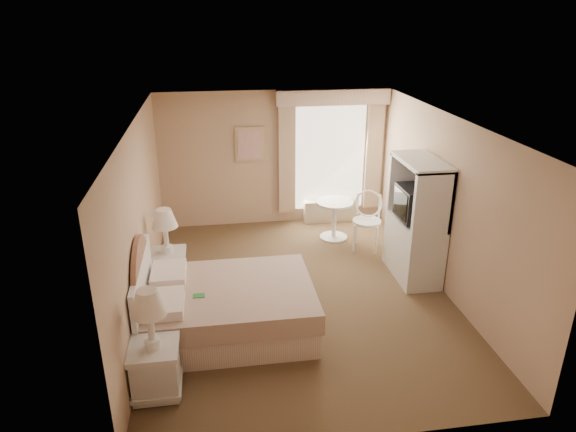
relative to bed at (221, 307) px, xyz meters
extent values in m
cube|color=brown|center=(1.12, 0.75, -0.35)|extent=(4.20, 5.50, 0.01)
cube|color=silver|center=(1.12, 0.75, 2.15)|extent=(4.20, 5.50, 0.01)
cube|color=#CDA889|center=(1.12, 3.50, 0.90)|extent=(4.20, 0.01, 2.50)
cube|color=#CDA889|center=(1.12, -2.00, 0.90)|extent=(4.20, 0.01, 2.50)
cube|color=#CDA889|center=(-0.98, 0.75, 0.90)|extent=(0.01, 5.50, 2.50)
cube|color=#CDA889|center=(3.22, 0.75, 0.90)|extent=(0.01, 5.50, 2.50)
cube|color=white|center=(2.17, 3.47, 0.90)|extent=(1.30, 0.02, 2.00)
cube|color=tan|center=(1.34, 3.42, 0.90)|extent=(0.30, 0.08, 2.05)
cube|color=tan|center=(3.00, 3.42, 0.90)|extent=(0.30, 0.08, 2.05)
cube|color=tan|center=(2.17, 3.38, 2.02)|extent=(2.05, 0.20, 0.28)
cube|color=beige|center=(2.17, 3.38, -0.14)|extent=(1.00, 0.22, 0.42)
cube|color=tan|center=(0.67, 3.47, 1.20)|extent=(0.52, 0.03, 0.62)
cube|color=beige|center=(0.67, 3.45, 1.20)|extent=(0.42, 0.02, 0.52)
cube|color=tan|center=(0.12, 0.00, -0.17)|extent=(2.01, 1.53, 0.34)
cube|color=#C3A392|center=(0.12, 0.00, 0.13)|extent=(2.07, 1.59, 0.27)
cube|color=white|center=(-0.64, -0.36, 0.32)|extent=(0.43, 0.59, 0.13)
cube|color=white|center=(-0.64, 0.36, 0.32)|extent=(0.43, 0.59, 0.13)
cube|color=#258938|center=(-0.26, -0.14, 0.27)|extent=(0.14, 0.10, 0.01)
cube|color=white|center=(-0.93, 0.00, 0.18)|extent=(0.06, 1.63, 1.05)
cylinder|color=#A67258|center=(-0.93, 0.00, 0.28)|extent=(0.05, 1.44, 1.44)
cube|color=silver|center=(-0.72, -1.06, -0.07)|extent=(0.47, 0.47, 0.51)
cube|color=silver|center=(-0.72, -1.06, 0.22)|extent=(0.51, 0.51, 0.06)
cube|color=silver|center=(-0.72, -1.06, -0.24)|extent=(0.51, 0.51, 0.05)
cylinder|color=white|center=(-0.72, -1.06, 0.30)|extent=(0.16, 0.16, 0.10)
cylinder|color=white|center=(-0.72, -1.06, 0.50)|extent=(0.07, 0.07, 0.41)
cone|color=white|center=(-0.72, -1.06, 0.78)|extent=(0.37, 0.37, 0.27)
cube|color=silver|center=(-0.72, 1.18, -0.07)|extent=(0.47, 0.47, 0.51)
cube|color=silver|center=(-0.72, 1.18, 0.21)|extent=(0.51, 0.51, 0.06)
cube|color=silver|center=(-0.72, 1.18, -0.24)|extent=(0.51, 0.51, 0.05)
cylinder|color=white|center=(-0.72, 1.18, 0.29)|extent=(0.16, 0.16, 0.10)
cylinder|color=white|center=(-0.72, 1.18, 0.50)|extent=(0.07, 0.07, 0.41)
cone|color=white|center=(-0.72, 1.18, 0.77)|extent=(0.37, 0.37, 0.26)
cylinder|color=white|center=(2.07, 2.58, -0.33)|extent=(0.49, 0.49, 0.03)
cylinder|color=white|center=(2.07, 2.58, 0.00)|extent=(0.08, 0.08, 0.66)
cylinder|color=silver|center=(2.07, 2.58, 0.33)|extent=(0.66, 0.66, 0.04)
cylinder|color=white|center=(2.26, 1.96, -0.10)|extent=(0.03, 0.03, 0.49)
cylinder|color=white|center=(2.61, 1.82, -0.10)|extent=(0.03, 0.03, 0.49)
cylinder|color=white|center=(2.40, 2.30, -0.10)|extent=(0.03, 0.03, 0.49)
cylinder|color=white|center=(2.74, 2.17, -0.10)|extent=(0.03, 0.03, 0.49)
cylinder|color=silver|center=(2.50, 2.06, 0.16)|extent=(0.62, 0.62, 0.04)
torus|color=white|center=(2.56, 2.20, 0.42)|extent=(0.48, 0.28, 0.47)
cylinder|color=white|center=(2.40, 2.30, 0.36)|extent=(0.03, 0.03, 0.44)
cylinder|color=white|center=(2.74, 2.17, 0.36)|extent=(0.03, 0.03, 0.44)
cube|color=silver|center=(2.93, 1.05, 0.11)|extent=(0.55, 1.11, 0.91)
cube|color=silver|center=(2.93, 0.53, 1.01)|extent=(0.55, 0.08, 0.91)
cube|color=silver|center=(2.93, 1.56, 1.01)|extent=(0.55, 0.08, 0.91)
cube|color=silver|center=(2.93, 1.05, 1.47)|extent=(0.55, 1.11, 0.06)
cube|color=silver|center=(3.18, 1.05, 1.01)|extent=(0.04, 1.11, 0.91)
cube|color=black|center=(2.91, 1.05, 0.84)|extent=(0.48, 0.60, 0.48)
cube|color=black|center=(2.66, 1.05, 0.84)|extent=(0.02, 0.50, 0.40)
camera|label=1|loc=(0.00, -5.60, 3.48)|focal=32.00mm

